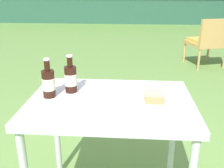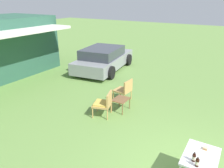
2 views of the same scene
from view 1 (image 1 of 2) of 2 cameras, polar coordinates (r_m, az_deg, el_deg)
The scene contains 7 objects.
wicker_chair_cushioned at distance 4.66m, azimuth 20.17°, elevation 8.92°, with size 0.67×0.67×0.81m.
patio_table at distance 1.43m, azimuth -0.29°, elevation -6.29°, with size 0.87×0.63×0.72m.
cake_on_plate at distance 1.36m, azimuth 8.33°, elevation -3.43°, with size 0.25×0.25×0.07m.
cola_bottle_near at distance 1.49m, azimuth -8.98°, elevation 1.24°, with size 0.07×0.07×0.21m.
cola_bottle_far at distance 1.44m, azimuth -13.66°, elevation 0.29°, with size 0.07×0.07×0.21m.
fork at distance 1.37m, azimuth 4.20°, elevation -3.75°, with size 0.16×0.05×0.01m.
loose_bottle_cap at distance 1.39m, azimuth 0.39°, elevation -3.27°, with size 0.03×0.03×0.01m.
Camera 1 is at (0.10, -1.27, 1.29)m, focal length 42.00 mm.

